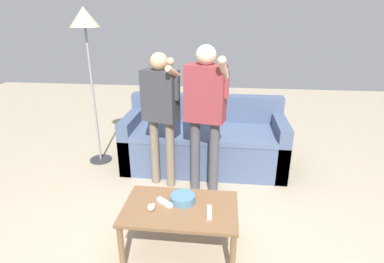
{
  "coord_description": "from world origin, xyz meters",
  "views": [
    {
      "loc": [
        0.17,
        -1.97,
        1.82
      ],
      "look_at": [
        -0.1,
        0.5,
        0.86
      ],
      "focal_mm": 28.61,
      "sensor_mm": 36.0,
      "label": 1
    }
  ],
  "objects_px": {
    "player_center": "(205,105)",
    "game_remote_wand_near": "(165,202)",
    "game_remote_wand_far": "(209,212)",
    "game_remote_nunchuk": "(151,207)",
    "couch": "(204,142)",
    "snack_bowl": "(183,198)",
    "floor_lamp": "(85,30)",
    "coffee_table": "(180,213)",
    "player_left": "(161,106)"
  },
  "relations": [
    {
      "from": "coffee_table",
      "to": "snack_bowl",
      "type": "distance_m",
      "value": 0.11
    },
    {
      "from": "game_remote_nunchuk",
      "to": "player_left",
      "type": "bearing_deg",
      "value": 97.11
    },
    {
      "from": "couch",
      "to": "player_left",
      "type": "height_order",
      "value": "player_left"
    },
    {
      "from": "couch",
      "to": "game_remote_wand_far",
      "type": "height_order",
      "value": "couch"
    },
    {
      "from": "couch",
      "to": "player_center",
      "type": "xyz_separation_m",
      "value": [
        0.05,
        -0.64,
        0.67
      ]
    },
    {
      "from": "game_remote_wand_far",
      "to": "game_remote_nunchuk",
      "type": "bearing_deg",
      "value": 179.13
    },
    {
      "from": "coffee_table",
      "to": "player_center",
      "type": "xyz_separation_m",
      "value": [
        0.12,
        0.92,
        0.62
      ]
    },
    {
      "from": "couch",
      "to": "player_center",
      "type": "bearing_deg",
      "value": -85.94
    },
    {
      "from": "couch",
      "to": "floor_lamp",
      "type": "relative_size",
      "value": 1.03
    },
    {
      "from": "player_left",
      "to": "game_remote_nunchuk",
      "type": "bearing_deg",
      "value": -82.89
    },
    {
      "from": "game_remote_nunchuk",
      "to": "player_center",
      "type": "bearing_deg",
      "value": 70.9
    },
    {
      "from": "couch",
      "to": "player_center",
      "type": "distance_m",
      "value": 0.93
    },
    {
      "from": "floor_lamp",
      "to": "snack_bowl",
      "type": "bearing_deg",
      "value": -47.83
    },
    {
      "from": "player_center",
      "to": "game_remote_wand_near",
      "type": "bearing_deg",
      "value": -105.65
    },
    {
      "from": "snack_bowl",
      "to": "game_remote_nunchuk",
      "type": "relative_size",
      "value": 2.24
    },
    {
      "from": "snack_bowl",
      "to": "game_remote_nunchuk",
      "type": "height_order",
      "value": "snack_bowl"
    },
    {
      "from": "coffee_table",
      "to": "player_center",
      "type": "distance_m",
      "value": 1.11
    },
    {
      "from": "floor_lamp",
      "to": "player_center",
      "type": "relative_size",
      "value": 1.22
    },
    {
      "from": "floor_lamp",
      "to": "player_left",
      "type": "xyz_separation_m",
      "value": [
        0.95,
        -0.49,
        -0.72
      ]
    },
    {
      "from": "couch",
      "to": "coffee_table",
      "type": "xyz_separation_m",
      "value": [
        -0.08,
        -1.56,
        0.05
      ]
    },
    {
      "from": "player_center",
      "to": "game_remote_wand_near",
      "type": "height_order",
      "value": "player_center"
    },
    {
      "from": "couch",
      "to": "game_remote_nunchuk",
      "type": "height_order",
      "value": "couch"
    },
    {
      "from": "coffee_table",
      "to": "snack_bowl",
      "type": "xyz_separation_m",
      "value": [
        0.01,
        0.08,
        0.08
      ]
    },
    {
      "from": "game_remote_wand_near",
      "to": "couch",
      "type": "bearing_deg",
      "value": 82.42
    },
    {
      "from": "floor_lamp",
      "to": "game_remote_wand_far",
      "type": "bearing_deg",
      "value": -46.04
    },
    {
      "from": "snack_bowl",
      "to": "player_center",
      "type": "height_order",
      "value": "player_center"
    },
    {
      "from": "snack_bowl",
      "to": "player_center",
      "type": "relative_size",
      "value": 0.13
    },
    {
      "from": "player_center",
      "to": "game_remote_wand_far",
      "type": "xyz_separation_m",
      "value": [
        0.11,
        -0.98,
        -0.55
      ]
    },
    {
      "from": "couch",
      "to": "coffee_table",
      "type": "height_order",
      "value": "couch"
    },
    {
      "from": "floor_lamp",
      "to": "game_remote_wand_near",
      "type": "relative_size",
      "value": 13.45
    },
    {
      "from": "game_remote_nunchuk",
      "to": "player_left",
      "type": "distance_m",
      "value": 1.19
    },
    {
      "from": "game_remote_nunchuk",
      "to": "game_remote_wand_far",
      "type": "relative_size",
      "value": 0.6
    },
    {
      "from": "game_remote_wand_far",
      "to": "game_remote_wand_near",
      "type": "bearing_deg",
      "value": 165.99
    },
    {
      "from": "couch",
      "to": "game_remote_nunchuk",
      "type": "xyz_separation_m",
      "value": [
        -0.29,
        -1.62,
        0.13
      ]
    },
    {
      "from": "coffee_table",
      "to": "game_remote_nunchuk",
      "type": "height_order",
      "value": "game_remote_nunchuk"
    },
    {
      "from": "game_remote_wand_far",
      "to": "coffee_table",
      "type": "bearing_deg",
      "value": 164.98
    },
    {
      "from": "game_remote_wand_far",
      "to": "snack_bowl",
      "type": "bearing_deg",
      "value": 147.58
    },
    {
      "from": "player_left",
      "to": "player_center",
      "type": "bearing_deg",
      "value": -12.64
    },
    {
      "from": "player_left",
      "to": "coffee_table",
      "type": "bearing_deg",
      "value": -71.14
    },
    {
      "from": "floor_lamp",
      "to": "game_remote_wand_near",
      "type": "distance_m",
      "value": 2.25
    },
    {
      "from": "floor_lamp",
      "to": "game_remote_wand_far",
      "type": "height_order",
      "value": "floor_lamp"
    },
    {
      "from": "couch",
      "to": "game_remote_wand_far",
      "type": "xyz_separation_m",
      "value": [
        0.15,
        -1.62,
        0.12
      ]
    },
    {
      "from": "player_center",
      "to": "player_left",
      "type": "distance_m",
      "value": 0.49
    },
    {
      "from": "game_remote_nunchuk",
      "to": "player_left",
      "type": "xyz_separation_m",
      "value": [
        -0.13,
        1.08,
        0.48
      ]
    },
    {
      "from": "floor_lamp",
      "to": "game_remote_wand_far",
      "type": "relative_size",
      "value": 12.85
    },
    {
      "from": "coffee_table",
      "to": "game_remote_wand_near",
      "type": "bearing_deg",
      "value": 167.81
    },
    {
      "from": "snack_bowl",
      "to": "game_remote_wand_far",
      "type": "distance_m",
      "value": 0.26
    },
    {
      "from": "game_remote_nunchuk",
      "to": "player_center",
      "type": "relative_size",
      "value": 0.06
    },
    {
      "from": "game_remote_wand_far",
      "to": "couch",
      "type": "bearing_deg",
      "value": 95.38
    },
    {
      "from": "coffee_table",
      "to": "floor_lamp",
      "type": "relative_size",
      "value": 0.47
    }
  ]
}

